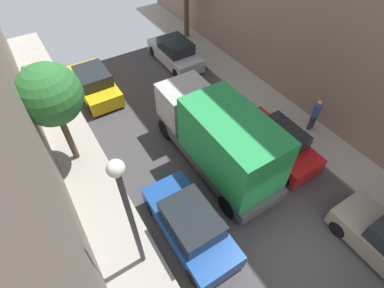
% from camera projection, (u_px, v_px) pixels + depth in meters
% --- Properties ---
extents(ground, '(32.00, 32.00, 0.00)m').
position_uv_depth(ground, '(296.00, 257.00, 10.38)').
color(ground, '#423F42').
extents(sidewalk_right, '(2.00, 44.00, 0.15)m').
position_uv_depth(sidewalk_right, '(383.00, 192.00, 12.14)').
color(sidewalk_right, '#A8A399').
rests_on(sidewalk_right, ground).
extents(parked_car_left_3, '(1.78, 4.20, 1.57)m').
position_uv_depth(parked_car_left_3, '(190.00, 224.00, 10.44)').
color(parked_car_left_3, '#194799').
rests_on(parked_car_left_3, ground).
extents(parked_car_left_4, '(1.78, 4.20, 1.57)m').
position_uv_depth(parked_car_left_4, '(94.00, 83.00, 16.22)').
color(parked_car_left_4, gold).
rests_on(parked_car_left_4, ground).
extents(parked_car_right_3, '(1.78, 4.20, 1.57)m').
position_uv_depth(parked_car_right_3, '(276.00, 142.00, 13.18)').
color(parked_car_right_3, red).
rests_on(parked_car_right_3, ground).
extents(parked_car_right_4, '(1.78, 4.20, 1.57)m').
position_uv_depth(parked_car_right_4, '(175.00, 53.00, 18.43)').
color(parked_car_right_4, silver).
rests_on(parked_car_right_4, ground).
extents(delivery_truck, '(2.26, 6.60, 3.38)m').
position_uv_depth(delivery_truck, '(218.00, 137.00, 11.90)').
color(delivery_truck, '#4C4C51').
rests_on(delivery_truck, ground).
extents(pedestrian, '(0.40, 0.36, 1.72)m').
position_uv_depth(pedestrian, '(315.00, 114.00, 13.94)').
color(pedestrian, '#2D334C').
rests_on(pedestrian, sidewalk_right).
extents(street_tree_0, '(2.40, 2.40, 4.69)m').
position_uv_depth(street_tree_0, '(50.00, 95.00, 10.82)').
color(street_tree_0, brown).
rests_on(street_tree_0, sidewalk_left).
extents(potted_plant_1, '(0.43, 0.43, 0.74)m').
position_uv_depth(potted_plant_1, '(26.00, 71.00, 17.31)').
color(potted_plant_1, brown).
rests_on(potted_plant_1, sidewalk_left).
extents(lamp_post, '(0.44, 0.44, 5.26)m').
position_uv_depth(lamp_post, '(127.00, 206.00, 7.62)').
color(lamp_post, '#333338').
rests_on(lamp_post, sidewalk_left).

